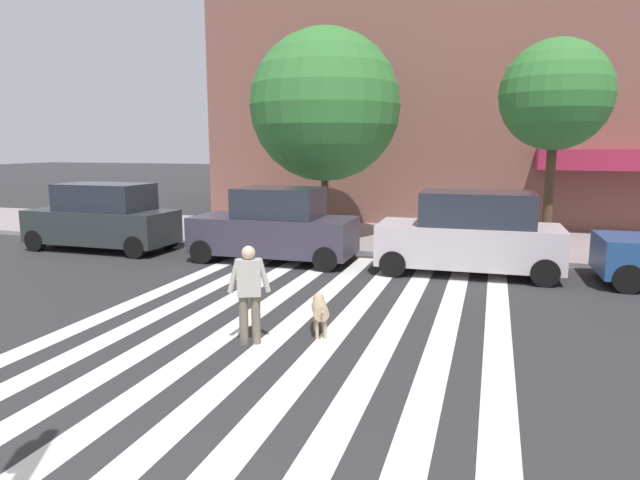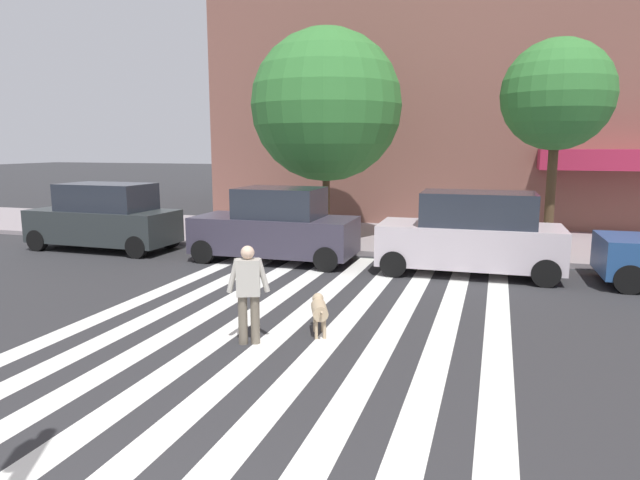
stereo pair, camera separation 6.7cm
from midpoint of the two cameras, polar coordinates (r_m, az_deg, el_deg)
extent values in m
plane|color=#2B2B2D|center=(10.09, 1.35, -8.97)|extent=(160.00, 160.00, 0.00)
cube|color=gray|center=(19.20, 9.42, 0.09)|extent=(80.00, 6.00, 0.15)
cube|color=silver|center=(12.01, -19.16, -6.45)|extent=(0.45, 12.55, 0.01)
cube|color=silver|center=(11.50, -15.54, -6.96)|extent=(0.45, 12.55, 0.01)
cube|color=silver|center=(11.05, -11.59, -7.49)|extent=(0.45, 12.55, 0.01)
cube|color=silver|center=(10.65, -7.32, -8.02)|extent=(0.45, 12.55, 0.01)
cube|color=silver|center=(10.32, -2.73, -8.54)|extent=(0.45, 12.55, 0.01)
cube|color=silver|center=(10.05, 2.15, -9.03)|extent=(0.45, 12.55, 0.01)
cube|color=silver|center=(9.86, 7.26, -9.47)|extent=(0.45, 12.55, 0.01)
cube|color=silver|center=(9.76, 12.54, -9.85)|extent=(0.45, 12.55, 0.01)
cube|color=silver|center=(9.73, 17.90, -10.15)|extent=(0.45, 12.55, 0.01)
cube|color=#AE2445|center=(21.63, 29.98, 7.12)|extent=(6.32, 1.60, 0.70)
cube|color=#2B3132|center=(18.61, -21.20, 1.36)|extent=(4.62, 1.90, 1.00)
cube|color=#232833|center=(18.40, -20.93, 4.15)|extent=(2.74, 1.66, 0.82)
cylinder|color=black|center=(19.28, -26.88, -0.03)|extent=(0.66, 0.23, 0.66)
cylinder|color=black|center=(20.48, -23.56, 0.72)|extent=(0.66, 0.23, 0.66)
cylinder|color=black|center=(16.91, -18.16, -0.68)|extent=(0.66, 0.23, 0.66)
cylinder|color=black|center=(18.27, -15.03, 0.21)|extent=(0.66, 0.23, 0.66)
cube|color=#363141|center=(15.67, -4.55, 0.55)|extent=(4.53, 1.96, 1.00)
cube|color=#232833|center=(15.49, -3.97, 3.85)|extent=(2.29, 1.71, 0.82)
cylinder|color=black|center=(15.71, -11.76, -1.16)|extent=(0.66, 0.23, 0.66)
cylinder|color=black|center=(17.25, -8.94, -0.12)|extent=(0.66, 0.23, 0.66)
cylinder|color=black|center=(14.36, 0.78, -1.97)|extent=(0.66, 0.23, 0.66)
cylinder|color=black|center=(16.02, 2.56, -0.76)|extent=(0.66, 0.23, 0.66)
cube|color=#C0B3BC|center=(14.54, 15.12, -0.45)|extent=(4.52, 2.01, 1.01)
cube|color=#232833|center=(14.41, 15.99, 3.11)|extent=(2.77, 1.74, 0.83)
cylinder|color=black|center=(13.91, 7.67, -2.44)|extent=(0.66, 0.23, 0.66)
cylinder|color=black|center=(15.61, 8.67, -1.14)|extent=(0.66, 0.23, 0.66)
cylinder|color=black|center=(13.84, 22.25, -3.15)|extent=(0.66, 0.23, 0.66)
cylinder|color=black|center=(15.55, 21.64, -1.76)|extent=(0.66, 0.23, 0.66)
cylinder|color=black|center=(14.00, 29.20, -3.52)|extent=(0.67, 0.24, 0.66)
cylinder|color=black|center=(15.70, 27.80, -2.10)|extent=(0.67, 0.24, 0.66)
cylinder|color=#4C3823|center=(18.56, 0.73, 4.80)|extent=(0.24, 0.24, 3.01)
sphere|color=#337533|center=(18.54, 0.75, 13.60)|extent=(4.89, 4.89, 4.89)
cylinder|color=#4C3823|center=(17.43, 22.66, 4.77)|extent=(0.27, 0.27, 3.63)
sphere|color=#337533|center=(17.44, 23.24, 13.51)|extent=(3.10, 3.10, 3.10)
cylinder|color=#6B6051|center=(9.27, -7.70, -8.09)|extent=(0.20, 0.20, 0.82)
cylinder|color=#6B6051|center=(9.26, -6.45, -8.09)|extent=(0.20, 0.20, 0.82)
cube|color=#B2ADA3|center=(9.08, -7.17, -3.82)|extent=(0.44, 0.37, 0.60)
cylinder|color=#B2ADA3|center=(9.09, -8.69, -3.65)|extent=(0.24, 0.17, 0.57)
cylinder|color=#B2ADA3|center=(9.06, -5.65, -3.62)|extent=(0.24, 0.17, 0.57)
sphere|color=beige|center=(8.99, -7.22, -1.28)|extent=(0.29, 0.29, 0.22)
cylinder|color=tan|center=(9.58, 0.15, -7.17)|extent=(0.45, 0.61, 0.26)
sphere|color=tan|center=(9.90, -0.02, -6.02)|extent=(0.26, 0.26, 0.20)
cylinder|color=tan|center=(9.21, 0.34, -7.55)|extent=(0.12, 0.23, 0.16)
cylinder|color=tan|center=(9.85, -0.36, -8.47)|extent=(0.07, 0.07, 0.32)
cylinder|color=tan|center=(9.86, 0.46, -8.45)|extent=(0.07, 0.07, 0.32)
cylinder|color=tan|center=(9.48, -0.19, -9.20)|extent=(0.07, 0.07, 0.32)
cylinder|color=tan|center=(9.49, 0.67, -9.17)|extent=(0.07, 0.07, 0.32)
camera|label=1|loc=(0.03, -89.83, 0.03)|focal=31.25mm
camera|label=2|loc=(0.03, 90.17, -0.03)|focal=31.25mm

